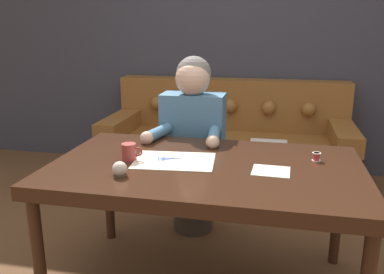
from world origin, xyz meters
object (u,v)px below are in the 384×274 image
(couch, at_px, (227,148))
(pin_cushion, at_px, (120,169))
(person, at_px, (193,143))
(thread_spool, at_px, (316,157))
(dining_table, at_px, (206,176))
(mug, at_px, (129,152))
(scissors, at_px, (170,159))

(couch, xyz_separation_m, pin_cushion, (-0.27, -1.90, 0.45))
(person, bearing_deg, thread_spool, -32.27)
(dining_table, distance_m, mug, 0.42)
(dining_table, bearing_deg, thread_spool, 17.26)
(couch, distance_m, scissors, 1.67)
(mug, distance_m, thread_spool, 0.98)
(person, bearing_deg, dining_table, -72.62)
(thread_spool, bearing_deg, couch, 113.70)
(thread_spool, bearing_deg, scissors, -169.56)
(person, relative_size, thread_spool, 27.19)
(couch, relative_size, scissors, 10.29)
(person, bearing_deg, couch, 83.56)
(mug, bearing_deg, thread_spool, 11.30)
(dining_table, distance_m, person, 0.69)
(scissors, distance_m, pin_cushion, 0.33)
(person, distance_m, pin_cushion, 0.93)
(dining_table, bearing_deg, scissors, 170.39)
(scissors, relative_size, mug, 1.88)
(pin_cushion, bearing_deg, scissors, 59.52)
(dining_table, height_order, couch, couch)
(scissors, xyz_separation_m, thread_spool, (0.76, 0.14, 0.02))
(dining_table, distance_m, couch, 1.69)
(dining_table, xyz_separation_m, mug, (-0.40, -0.02, 0.11))
(person, xyz_separation_m, pin_cushion, (-0.16, -0.90, 0.12))
(couch, relative_size, mug, 19.31)
(dining_table, xyz_separation_m, pin_cushion, (-0.37, -0.25, 0.10))
(couch, height_order, mug, couch)
(person, xyz_separation_m, thread_spool, (0.76, -0.48, 0.11))
(thread_spool, bearing_deg, dining_table, -162.74)
(scissors, bearing_deg, thread_spool, 10.44)
(mug, distance_m, pin_cushion, 0.23)
(thread_spool, bearing_deg, person, 147.73)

